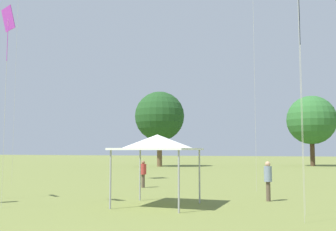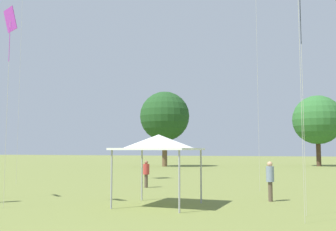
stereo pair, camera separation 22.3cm
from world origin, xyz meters
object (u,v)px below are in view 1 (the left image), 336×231
Objects in this scene: person_standing_1 at (143,172)px; canopy_tent at (157,143)px; kite_0 at (8,24)px; distant_tree_3 at (160,116)px; person_standing_5 at (268,177)px; distant_tree_0 at (311,120)px.

person_standing_1 is 0.50× the size of canopy_tent.
canopy_tent is at bearing -83.09° from kite_0.
kite_0 is 39.56m from distant_tree_3.
kite_0 is at bearing -151.72° from canopy_tent.
kite_0 is (-5.26, -2.83, 4.69)m from canopy_tent.
person_standing_5 is 41.97m from distant_tree_0.
person_standing_1 is 7.96m from canopy_tent.
person_standing_5 is 0.22× the size of kite_0.
person_standing_5 is 0.55× the size of canopy_tent.
distant_tree_3 is (-19.51, -9.36, 0.42)m from distant_tree_0.
kite_0 reaches higher than person_standing_5.
canopy_tent reaches higher than person_standing_1.
canopy_tent is 0.40× the size of kite_0.
canopy_tent is (3.91, -6.75, 1.57)m from person_standing_1.
person_standing_5 reaches higher than person_standing_1.
canopy_tent is 38.85m from distant_tree_3.
person_standing_5 is at bearing -90.37° from distant_tree_0.
person_standing_5 is 0.17× the size of distant_tree_0.
distant_tree_0 reaches higher than person_standing_5.
canopy_tent is 0.30× the size of distant_tree_3.
person_standing_1 is at bearing -75.70° from person_standing_5.
person_standing_5 is at bearing 39.23° from canopy_tent.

